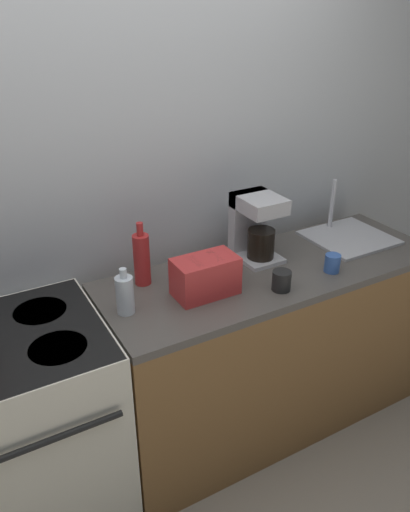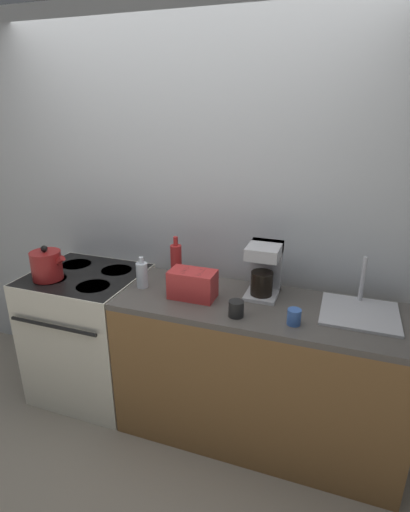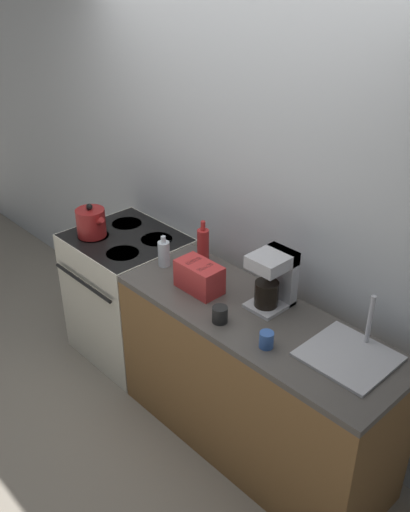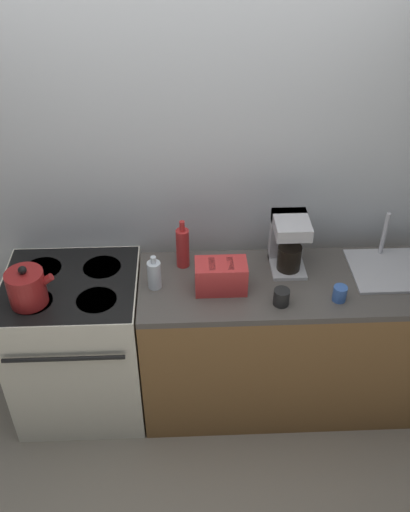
{
  "view_description": "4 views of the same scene",
  "coord_description": "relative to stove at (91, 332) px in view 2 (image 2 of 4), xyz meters",
  "views": [
    {
      "loc": [
        -0.7,
        -1.33,
        2.03
      ],
      "look_at": [
        0.22,
        0.3,
        1.07
      ],
      "focal_mm": 35.0,
      "sensor_mm": 36.0,
      "label": 1
    },
    {
      "loc": [
        0.97,
        -1.72,
        1.98
      ],
      "look_at": [
        0.25,
        0.32,
        1.17
      ],
      "focal_mm": 28.0,
      "sensor_mm": 36.0,
      "label": 2
    },
    {
      "loc": [
        2.2,
        -1.59,
        2.67
      ],
      "look_at": [
        0.17,
        0.32,
        1.1
      ],
      "focal_mm": 40.0,
      "sensor_mm": 36.0,
      "label": 3
    },
    {
      "loc": [
        0.02,
        -2.05,
        2.87
      ],
      "look_at": [
        0.12,
        0.36,
        1.06
      ],
      "focal_mm": 40.0,
      "sensor_mm": 36.0,
      "label": 4
    }
  ],
  "objects": [
    {
      "name": "ground_plane",
      "position": [
        0.62,
        -0.33,
        -0.47
      ],
      "size": [
        12.0,
        12.0,
        0.0
      ],
      "primitive_type": "plane",
      "color": "gray"
    },
    {
      "name": "cup_black",
      "position": [
        1.11,
        -0.21,
        0.49
      ],
      "size": [
        0.08,
        0.08,
        0.09
      ],
      "color": "black",
      "rests_on": "counter_block"
    },
    {
      "name": "counter_block",
      "position": [
        1.21,
        -0.03,
        -0.01
      ],
      "size": [
        1.67,
        0.59,
        0.92
      ],
      "color": "brown",
      "rests_on": "ground_plane"
    },
    {
      "name": "kettle",
      "position": [
        -0.17,
        -0.14,
        0.54
      ],
      "size": [
        0.24,
        0.19,
        0.23
      ],
      "color": "maroon",
      "rests_on": "stove"
    },
    {
      "name": "bottle_red",
      "position": [
        0.61,
        0.14,
        0.57
      ],
      "size": [
        0.07,
        0.07,
        0.29
      ],
      "color": "#B72828",
      "rests_on": "counter_block"
    },
    {
      "name": "bottle_clear",
      "position": [
        0.46,
        -0.04,
        0.53
      ],
      "size": [
        0.07,
        0.07,
        0.2
      ],
      "color": "silver",
      "rests_on": "counter_block"
    },
    {
      "name": "wall_back",
      "position": [
        0.62,
        0.38,
        0.83
      ],
      "size": [
        8.0,
        0.05,
        2.6
      ],
      "color": "silver",
      "rests_on": "ground_plane"
    },
    {
      "name": "sink_tray",
      "position": [
        1.74,
        0.04,
        0.47
      ],
      "size": [
        0.4,
        0.38,
        0.28
      ],
      "color": "#B7B7BC",
      "rests_on": "counter_block"
    },
    {
      "name": "cup_blue",
      "position": [
        1.42,
        -0.19,
        0.49
      ],
      "size": [
        0.07,
        0.07,
        0.08
      ],
      "color": "#3860B2",
      "rests_on": "counter_block"
    },
    {
      "name": "toaster",
      "position": [
        0.81,
        -0.07,
        0.53
      ],
      "size": [
        0.27,
        0.15,
        0.17
      ],
      "color": "red",
      "rests_on": "counter_block"
    },
    {
      "name": "coffee_maker",
      "position": [
        1.19,
        0.12,
        0.62
      ],
      "size": [
        0.18,
        0.24,
        0.32
      ],
      "color": "#B7B7BC",
      "rests_on": "counter_block"
    },
    {
      "name": "stove",
      "position": [
        0.0,
        0.0,
        0.0
      ],
      "size": [
        0.73,
        0.7,
        0.92
      ],
      "color": "silver",
      "rests_on": "ground_plane"
    }
  ]
}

